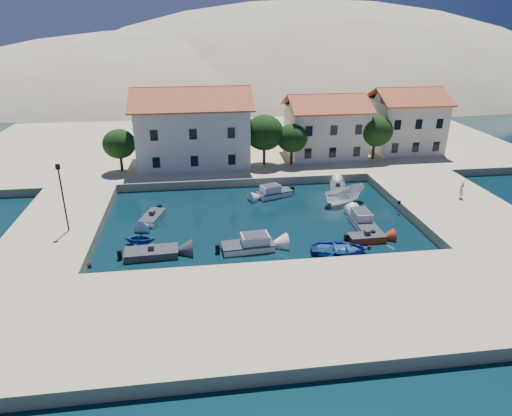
# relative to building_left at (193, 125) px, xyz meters

# --- Properties ---
(ground) EXTENTS (400.00, 400.00, 0.00)m
(ground) POSITION_rel_building_left_xyz_m (6.00, -28.00, -5.94)
(ground) COLOR black
(ground) RESTS_ON ground
(quay_south) EXTENTS (52.00, 12.00, 1.00)m
(quay_south) POSITION_rel_building_left_xyz_m (6.00, -34.00, -5.44)
(quay_south) COLOR #C8B989
(quay_south) RESTS_ON ground
(quay_east) EXTENTS (11.00, 20.00, 1.00)m
(quay_east) POSITION_rel_building_left_xyz_m (26.50, -18.00, -5.44)
(quay_east) COLOR #C8B989
(quay_east) RESTS_ON ground
(quay_west) EXTENTS (8.00, 20.00, 1.00)m
(quay_west) POSITION_rel_building_left_xyz_m (-13.00, -18.00, -5.44)
(quay_west) COLOR #C8B989
(quay_west) RESTS_ON ground
(quay_north) EXTENTS (80.00, 36.00, 1.00)m
(quay_north) POSITION_rel_building_left_xyz_m (8.00, 10.00, -5.44)
(quay_north) COLOR #C8B989
(quay_north) RESTS_ON ground
(hills) EXTENTS (254.00, 176.00, 99.00)m
(hills) POSITION_rel_building_left_xyz_m (26.64, 95.62, -29.34)
(hills) COLOR tan
(hills) RESTS_ON ground
(building_left) EXTENTS (14.70, 9.45, 9.70)m
(building_left) POSITION_rel_building_left_xyz_m (0.00, 0.00, 0.00)
(building_left) COLOR silver
(building_left) RESTS_ON quay_north
(building_mid) EXTENTS (10.50, 8.40, 8.30)m
(building_mid) POSITION_rel_building_left_xyz_m (18.00, 1.00, -0.71)
(building_mid) COLOR silver
(building_mid) RESTS_ON quay_north
(building_right) EXTENTS (9.45, 8.40, 8.80)m
(building_right) POSITION_rel_building_left_xyz_m (30.00, 2.00, -0.46)
(building_right) COLOR silver
(building_right) RESTS_ON quay_north
(trees) EXTENTS (37.30, 5.30, 6.45)m
(trees) POSITION_rel_building_left_xyz_m (10.51, -2.54, -1.10)
(trees) COLOR #382314
(trees) RESTS_ON quay_north
(lamppost) EXTENTS (0.35, 0.25, 6.22)m
(lamppost) POSITION_rel_building_left_xyz_m (-11.50, -20.00, -1.18)
(lamppost) COLOR black
(lamppost) RESTS_ON quay_west
(bollards) EXTENTS (29.36, 9.56, 0.30)m
(bollards) POSITION_rel_building_left_xyz_m (8.80, -24.13, -4.79)
(bollards) COLOR black
(bollards) RESTS_ON ground
(motorboat_grey_sw) EXTENTS (4.55, 2.19, 1.25)m
(motorboat_grey_sw) POSITION_rel_building_left_xyz_m (-3.94, -24.04, -5.64)
(motorboat_grey_sw) COLOR #37373C
(motorboat_grey_sw) RESTS_ON ground
(cabin_cruiser_south) EXTENTS (4.68, 2.30, 1.60)m
(cabin_cruiser_south) POSITION_rel_building_left_xyz_m (4.29, -24.00, -5.46)
(cabin_cruiser_south) COLOR white
(cabin_cruiser_south) RESTS_ON ground
(rowboat_south) EXTENTS (5.33, 4.14, 1.01)m
(rowboat_south) POSITION_rel_building_left_xyz_m (12.03, -25.57, -5.94)
(rowboat_south) COLOR #1B4095
(rowboat_south) RESTS_ON ground
(motorboat_red_se) EXTENTS (3.34, 1.56, 1.25)m
(motorboat_red_se) POSITION_rel_building_left_xyz_m (15.16, -23.74, -5.64)
(motorboat_red_se) COLOR #9B2B16
(motorboat_red_se) RESTS_ON ground
(cabin_cruiser_east) EXTENTS (1.90, 4.54, 1.60)m
(cabin_cruiser_east) POSITION_rel_building_left_xyz_m (15.91, -20.73, -5.46)
(cabin_cruiser_east) COLOR white
(cabin_cruiser_east) RESTS_ON ground
(boat_east) EXTENTS (5.46, 3.64, 1.97)m
(boat_east) POSITION_rel_building_left_xyz_m (15.94, -14.67, -5.94)
(boat_east) COLOR white
(boat_east) RESTS_ON ground
(motorboat_white_ne) EXTENTS (2.61, 3.97, 1.25)m
(motorboat_white_ne) POSITION_rel_building_left_xyz_m (16.41, -10.88, -5.64)
(motorboat_white_ne) COLOR white
(motorboat_white_ne) RESTS_ON ground
(rowboat_west) EXTENTS (3.16, 2.86, 1.45)m
(rowboat_west) POSITION_rel_building_left_xyz_m (-5.12, -21.58, -5.94)
(rowboat_west) COLOR #1B4095
(rowboat_west) RESTS_ON ground
(motorboat_white_west) EXTENTS (2.59, 3.96, 1.25)m
(motorboat_white_west) POSITION_rel_building_left_xyz_m (-4.40, -16.49, -5.64)
(motorboat_white_west) COLOR white
(motorboat_white_west) RESTS_ON ground
(cabin_cruiser_north) EXTENTS (4.32, 2.94, 1.60)m
(cabin_cruiser_north) POSITION_rel_building_left_xyz_m (8.83, -11.60, -5.46)
(cabin_cruiser_north) COLOR white
(cabin_cruiser_north) RESTS_ON ground
(pedestrian) EXTENTS (0.80, 0.71, 1.83)m
(pedestrian) POSITION_rel_building_left_xyz_m (27.85, -17.25, -4.02)
(pedestrian) COLOR beige
(pedestrian) RESTS_ON quay_east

